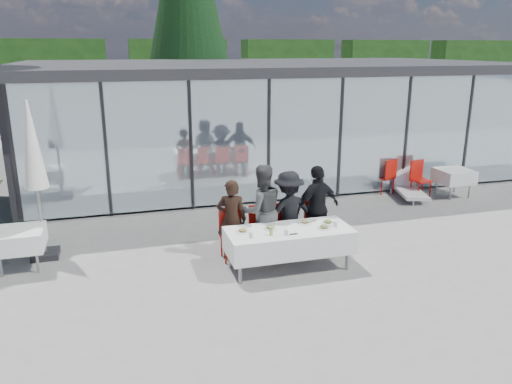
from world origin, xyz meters
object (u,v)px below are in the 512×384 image
diner_chair_c (288,225)px  juice_bottle (271,231)px  spare_chair_a (419,177)px  market_umbrella (33,156)px  diner_chair_a (232,231)px  plate_c (305,222)px  diner_d (317,208)px  diner_chair_d (316,222)px  folded_eyeglasses (294,234)px  plate_extra (324,227)px  spare_table_left (19,240)px  dining_table (289,240)px  lounger (409,188)px  diner_c (289,212)px  diner_b (262,211)px  spare_chair_b (387,175)px  plate_a (243,231)px  diner_a (232,220)px  plate_d (328,222)px  diner_chair_b (261,228)px  plate_b (270,228)px  spare_table_right (454,176)px

diner_chair_c → juice_bottle: (-0.65, -0.95, 0.29)m
spare_chair_a → market_umbrella: (-9.25, -1.63, 1.45)m
diner_chair_a → plate_c: diner_chair_a is taller
diner_d → diner_chair_d: bearing=-104.7°
juice_bottle → folded_eyeglasses: size_ratio=1.16×
plate_extra → spare_table_left: 5.50m
dining_table → lounger: size_ratio=1.57×
diner_chair_c → spare_table_left: diner_chair_c is taller
diner_c → market_umbrella: market_umbrella is taller
diner_chair_c → diner_d: (0.60, -0.02, 0.31)m
diner_d → plate_c: bearing=33.7°
diner_b → spare_chair_b: size_ratio=1.84×
diner_chair_d → plate_c: bearing=-130.5°
plate_a → folded_eyeglasses: size_ratio=1.88×
diner_a → juice_bottle: bearing=135.0°
diner_a → diner_chair_d: bearing=-161.9°
plate_extra → spare_table_left: plate_extra is taller
plate_d → market_umbrella: 5.52m
diner_chair_a → diner_chair_b: bearing=0.0°
diner_a → plate_b: (0.56, -0.62, -0.00)m
diner_d → diner_chair_d: 0.31m
plate_a → plate_extra: size_ratio=1.00×
diner_d → plate_c: 0.68m
plate_b → spare_table_left: bearing=164.2°
diner_a → diner_c: 1.13m
juice_bottle → diner_chair_c: bearing=55.6°
diner_chair_c → plate_d: bearing=-49.9°
plate_a → spare_chair_a: bearing=29.7°
dining_table → diner_a: 1.17m
folded_eyeglasses → diner_b: bearing=106.1°
plate_c → spare_chair_a: bearing=34.9°
plate_d → plate_extra: bearing=-127.4°
plate_b → diner_b: bearing=87.9°
diner_chair_b → spare_table_left: 4.42m
dining_table → diner_chair_c: bearing=71.8°
diner_chair_a → diner_b: diner_b is taller
diner_chair_d → plate_extra: size_ratio=3.70×
plate_d → juice_bottle: bearing=-166.1°
diner_c → plate_d: (0.55, -0.63, -0.04)m
diner_chair_a → diner_c: size_ratio=0.60×
dining_table → spare_table_left: bearing=164.0°
diner_chair_a → lounger: 6.08m
diner_chair_a → spare_table_left: bearing=171.1°
diner_chair_b → spare_table_right: (6.11, 2.35, 0.02)m
diner_d → spare_table_right: diner_d is taller
plate_extra → diner_d: bearing=75.1°
diner_chair_a → spare_chair_a: size_ratio=1.00×
diner_d → juice_bottle: (-1.25, -0.93, -0.02)m
dining_table → diner_a: size_ratio=1.46×
diner_c → lounger: bearing=-156.5°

